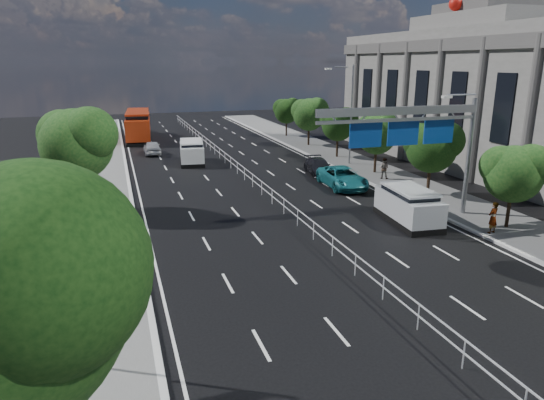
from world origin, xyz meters
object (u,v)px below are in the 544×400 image
white_minivan (192,152)px  near_car_dark (135,125)px  parked_car_dark (319,166)px  red_bus (138,125)px  near_car_silver (152,147)px  toilet_sign (83,288)px  silver_minivan (408,206)px  pedestrian_a (493,218)px  parked_car_teal (342,177)px  pedestrian_b (384,168)px  overhead_gantry (416,128)px

white_minivan → near_car_dark: (-4.04, 24.10, -0.22)m
parked_car_dark → red_bus: bearing=126.6°
red_bus → near_car_silver: bearing=-81.9°
toilet_sign → silver_minivan: (17.45, 9.83, -1.91)m
red_bus → pedestrian_a: 44.74m
toilet_sign → parked_car_teal: 25.63m
near_car_silver → near_car_dark: bearing=-86.7°
silver_minivan → white_minivan: bearing=118.9°
white_minivan → pedestrian_b: 17.96m
near_car_dark → parked_car_dark: size_ratio=1.13×
overhead_gantry → parked_car_teal: (-0.24, 8.60, -4.84)m
near_car_silver → pedestrian_b: (16.81, -17.59, 0.29)m
red_bus → near_car_dark: size_ratio=2.34×
toilet_sign → white_minivan: (8.00, 31.39, -1.89)m
near_car_dark → red_bus: bearing=85.7°
toilet_sign → silver_minivan: toilet_sign is taller
overhead_gantry → near_car_dark: overhead_gantry is taller
pedestrian_a → near_car_silver: bearing=-76.0°
white_minivan → red_bus: bearing=110.1°
near_car_dark → parked_car_dark: 34.81m
overhead_gantry → parked_car_dark: 14.28m
overhead_gantry → parked_car_dark: size_ratio=2.29×
white_minivan → red_bus: size_ratio=0.44×
near_car_silver → silver_minivan: (12.63, -27.46, 0.34)m
silver_minivan → pedestrian_b: 10.72m
silver_minivan → pedestrian_b: (4.18, 9.87, -0.04)m
near_car_silver → pedestrian_a: 34.67m
red_bus → toilet_sign: bearing=-90.6°
toilet_sign → near_car_silver: 37.67m
near_car_silver → pedestrian_b: pedestrian_b is taller
overhead_gantry → pedestrian_a: (2.86, -3.66, -4.58)m
red_bus → near_car_silver: (0.72, -10.71, -1.12)m
silver_minivan → parked_car_teal: silver_minivan is taller
overhead_gantry → parked_car_teal: bearing=91.6°
toilet_sign → near_car_silver: size_ratio=1.07×
pedestrian_a → pedestrian_b: (1.08, 13.30, -0.04)m
overhead_gantry → pedestrian_a: bearing=-52.0°
silver_minivan → pedestrian_a: (3.10, -3.43, -0.00)m
silver_minivan → pedestrian_b: bearing=72.3°
overhead_gantry → near_car_silver: 30.52m
near_car_dark → parked_car_dark: (13.60, -32.04, -0.18)m
parked_car_teal → near_car_silver: bearing=127.4°
red_bus → parked_car_dark: bearing=-57.0°
overhead_gantry → white_minivan: overhead_gantry is taller
near_car_dark → toilet_sign: bearing=80.5°
toilet_sign → overhead_gantry: 20.52m
overhead_gantry → near_car_silver: bearing=115.3°
silver_minivan → parked_car_dark: size_ratio=1.17×
toilet_sign → pedestrian_b: 29.32m
overhead_gantry → parked_car_teal: overhead_gantry is taller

